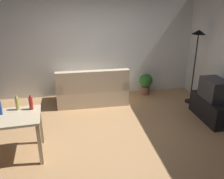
% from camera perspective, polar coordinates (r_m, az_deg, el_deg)
% --- Properties ---
extents(ground_plane, '(5.20, 4.40, 0.02)m').
position_cam_1_polar(ground_plane, '(4.87, -0.15, -10.58)').
color(ground_plane, tan).
extents(wall_rear, '(5.20, 0.10, 2.70)m').
position_cam_1_polar(wall_rear, '(6.42, -3.55, 10.46)').
color(wall_rear, white).
rests_on(wall_rear, ground_plane).
extents(couch, '(1.73, 0.84, 0.92)m').
position_cam_1_polar(couch, '(6.11, -4.65, -0.36)').
color(couch, beige).
rests_on(couch, ground_plane).
extents(tv_stand, '(0.44, 1.10, 0.48)m').
position_cam_1_polar(tv_stand, '(5.74, 22.14, -4.22)').
color(tv_stand, black).
rests_on(tv_stand, ground_plane).
extents(tv, '(0.41, 0.60, 0.44)m').
position_cam_1_polar(tv, '(5.57, 22.83, 0.06)').
color(tv, '#2D2D33').
rests_on(tv, tv_stand).
extents(torchiere_lamp, '(0.32, 0.32, 1.81)m').
position_cam_1_polar(torchiere_lamp, '(6.14, 19.28, 9.40)').
color(torchiere_lamp, black).
rests_on(torchiere_lamp, ground_plane).
extents(desk, '(1.25, 0.78, 0.76)m').
position_cam_1_polar(desk, '(4.29, -24.38, -7.26)').
color(desk, '#C6B28E').
rests_on(desk, ground_plane).
extents(potted_plant, '(0.36, 0.36, 0.57)m').
position_cam_1_polar(potted_plant, '(6.67, 7.91, 1.63)').
color(potted_plant, brown).
rests_on(potted_plant, ground_plane).
extents(bottle_blue, '(0.04, 0.04, 0.26)m').
position_cam_1_polar(bottle_blue, '(4.29, -24.69, -3.95)').
color(bottle_blue, '#2347A3').
rests_on(bottle_blue, desk).
extents(bottle_squat, '(0.06, 0.06, 0.26)m').
position_cam_1_polar(bottle_squat, '(4.36, -21.35, -3.02)').
color(bottle_squat, '#BCB24C').
rests_on(bottle_squat, desk).
extents(bottle_red, '(0.07, 0.07, 0.25)m').
position_cam_1_polar(bottle_red, '(4.30, -18.48, -3.06)').
color(bottle_red, '#AD2323').
rests_on(bottle_red, desk).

